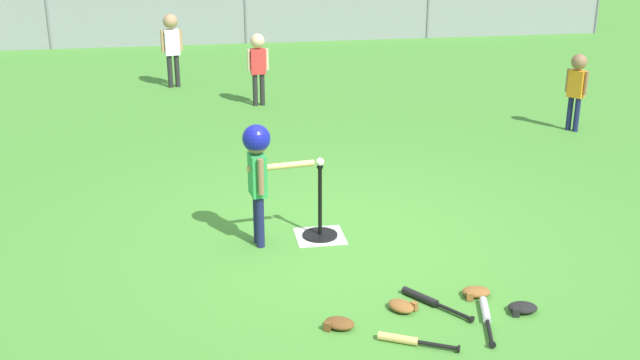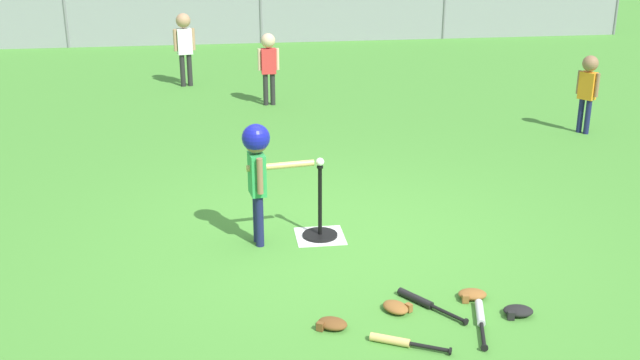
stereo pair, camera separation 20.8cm
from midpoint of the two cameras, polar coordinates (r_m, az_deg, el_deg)
The scene contains 16 objects.
ground_plane at distance 7.00m, azimuth 2.03°, elevation -4.54°, with size 60.00×60.00×0.00m, color #478C33.
home_plate at distance 7.10m, azimuth 0.84°, elevation -4.15°, with size 0.44×0.44×0.01m, color white.
batting_tee at distance 7.05m, azimuth 0.85°, elevation -3.37°, with size 0.32×0.32×0.68m.
baseball_on_tee at distance 6.83m, azimuth 0.87°, elevation 1.34°, with size 0.07×0.07×0.07m, color white.
batter_child at distance 6.68m, azimuth -3.73°, elevation 1.49°, with size 0.63×0.31×1.11m.
fielder_deep_left at distance 10.67m, azimuth 19.68°, elevation 6.70°, with size 0.22×0.26×1.03m.
fielder_deep_center at distance 12.86m, azimuth -9.51°, elevation 10.17°, with size 0.35×0.23×1.19m.
fielder_deep_right at distance 11.50m, azimuth -3.30°, elevation 8.87°, with size 0.32×0.21×1.07m.
spare_bat_silver at distance 5.88m, azimuth 12.77°, elevation -9.86°, with size 0.22×0.64×0.06m.
spare_bat_wood at distance 5.50m, azimuth 6.91°, elevation -11.74°, with size 0.53×0.31×0.06m.
spare_bat_black at distance 6.01m, azimuth 8.54°, elevation -8.85°, with size 0.42×0.56×0.06m.
glove_by_plate at distance 5.90m, azimuth 6.66°, elevation -9.31°, with size 0.25×0.27×0.07m.
glove_near_bats at distance 6.17m, azimuth 12.10°, elevation -8.26°, with size 0.24×0.19×0.07m.
glove_tossed_aside at distance 6.02m, azimuth 15.36°, elevation -9.30°, with size 0.25×0.20×0.07m.
glove_outfield_drop at distance 5.66m, azimuth 1.96°, elevation -10.55°, with size 0.27×0.25×0.07m.
outfield_fence at distance 16.74m, azimuth -4.02°, elevation 12.12°, with size 16.06×0.06×1.15m.
Camera 2 is at (-1.01, -6.29, 2.91)m, focal length 43.41 mm.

